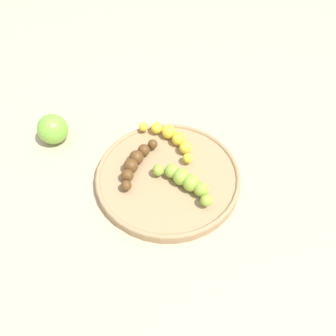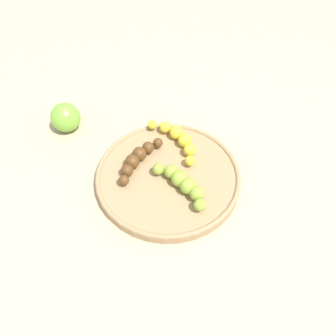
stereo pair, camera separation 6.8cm
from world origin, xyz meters
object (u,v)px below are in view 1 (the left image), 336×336
at_px(banana_yellow, 171,137).
at_px(apple_green, 53,129).
at_px(banana_overripe, 135,162).
at_px(banana_green, 185,181).
at_px(fruit_bowl, 168,176).

distance_m(banana_yellow, apple_green, 0.27).
bearing_deg(banana_overripe, banana_yellow, -112.12).
bearing_deg(apple_green, banana_yellow, 33.50).
relative_size(banana_green, apple_green, 2.06).
height_order(banana_overripe, banana_yellow, same).
height_order(banana_yellow, apple_green, apple_green).
bearing_deg(banana_green, apple_green, 101.80).
xyz_separation_m(banana_green, apple_green, (-0.32, -0.07, -0.00)).
relative_size(fruit_bowl, banana_overripe, 2.17).
distance_m(fruit_bowl, banana_green, 0.05).
relative_size(fruit_bowl, apple_green, 4.36).
distance_m(banana_green, banana_yellow, 0.13).
xyz_separation_m(fruit_bowl, banana_yellow, (-0.05, 0.07, 0.02)).
distance_m(banana_green, apple_green, 0.33).
distance_m(fruit_bowl, banana_yellow, 0.09).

